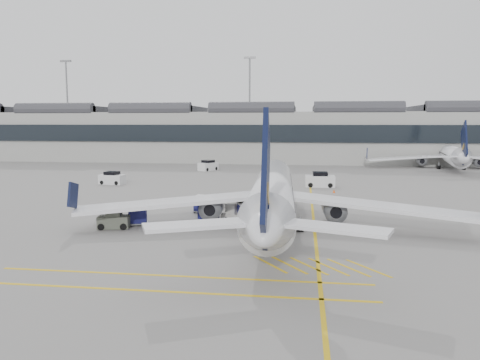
# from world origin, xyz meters

# --- Properties ---
(ground) EXTENTS (220.00, 220.00, 0.00)m
(ground) POSITION_xyz_m (0.00, 0.00, 0.00)
(ground) COLOR gray
(ground) RESTS_ON ground
(terminal) EXTENTS (200.00, 20.45, 12.40)m
(terminal) POSITION_xyz_m (0.00, 71.93, 6.14)
(terminal) COLOR #9E9E99
(terminal) RESTS_ON ground
(light_masts) EXTENTS (113.00, 0.60, 25.45)m
(light_masts) POSITION_xyz_m (-1.67, 86.00, 14.49)
(light_masts) COLOR slate
(light_masts) RESTS_ON ground
(apron_markings) EXTENTS (0.25, 60.00, 0.01)m
(apron_markings) POSITION_xyz_m (10.00, 10.00, 0.01)
(apron_markings) COLOR gold
(apron_markings) RESTS_ON ground
(airliner_main) EXTENTS (33.12, 36.23, 9.63)m
(airliner_main) POSITION_xyz_m (6.43, 3.67, 2.83)
(airliner_main) COLOR white
(airliner_main) RESTS_ON ground
(airliner_far) EXTENTS (31.30, 34.44, 9.20)m
(airliner_far) POSITION_xyz_m (36.89, 58.28, 2.70)
(airliner_far) COLOR white
(airliner_far) RESTS_ON ground
(belt_loader) EXTENTS (5.13, 3.05, 2.04)m
(belt_loader) POSITION_xyz_m (3.84, 5.04, 0.60)
(belt_loader) COLOR silver
(belt_loader) RESTS_ON ground
(baggage_cart_a) EXTENTS (1.81, 1.59, 1.69)m
(baggage_cart_a) POSITION_xyz_m (-0.75, 8.97, 0.91)
(baggage_cart_a) COLOR gray
(baggage_cart_a) RESTS_ON ground
(baggage_cart_b) EXTENTS (2.15, 1.98, 1.83)m
(baggage_cart_b) POSITION_xyz_m (4.25, 4.42, 0.98)
(baggage_cart_b) COLOR gray
(baggage_cart_b) RESTS_ON ground
(baggage_cart_c) EXTENTS (1.96, 1.76, 1.73)m
(baggage_cart_c) POSITION_xyz_m (-5.13, 2.71, 0.93)
(baggage_cart_c) COLOR gray
(baggage_cart_c) RESTS_ON ground
(baggage_cart_d) EXTENTS (2.00, 1.80, 1.77)m
(baggage_cart_d) POSITION_xyz_m (0.61, 5.12, 0.95)
(baggage_cart_d) COLOR gray
(baggage_cart_d) RESTS_ON ground
(ramp_agent_a) EXTENTS (0.76, 0.73, 1.75)m
(ramp_agent_a) POSITION_xyz_m (5.40, 4.67, 0.87)
(ramp_agent_a) COLOR #FF4A0D
(ramp_agent_a) RESTS_ON ground
(ramp_agent_b) EXTENTS (1.04, 0.89, 1.85)m
(ramp_agent_b) POSITION_xyz_m (5.78, 6.06, 0.93)
(ramp_agent_b) COLOR #E4480C
(ramp_agent_b) RESTS_ON ground
(pushback_tug) EXTENTS (2.77, 1.97, 1.42)m
(pushback_tug) POSITION_xyz_m (-6.68, 1.24, 0.63)
(pushback_tug) COLOR #515649
(pushback_tug) RESTS_ON ground
(safety_cone_nose) EXTENTS (0.33, 0.33, 0.46)m
(safety_cone_nose) POSITION_xyz_m (12.88, 23.84, 0.23)
(safety_cone_nose) COLOR #F24C0A
(safety_cone_nose) RESTS_ON ground
(safety_cone_engine) EXTENTS (0.35, 0.35, 0.49)m
(safety_cone_engine) POSITION_xyz_m (11.66, 3.55, 0.25)
(safety_cone_engine) COLOR #F24C0A
(safety_cone_engine) RESTS_ON ground
(service_van_left) EXTENTS (3.76, 2.29, 1.81)m
(service_van_left) POSITION_xyz_m (-18.19, 28.06, 0.81)
(service_van_left) COLOR silver
(service_van_left) RESTS_ON ground
(service_van_mid) EXTENTS (3.48, 4.18, 1.92)m
(service_van_mid) POSITION_xyz_m (-8.39, 48.74, 0.86)
(service_van_mid) COLOR silver
(service_van_mid) RESTS_ON ground
(service_van_right) EXTENTS (4.06, 2.14, 2.05)m
(service_van_right) POSITION_xyz_m (11.31, 29.27, 0.92)
(service_van_right) COLOR silver
(service_van_right) RESTS_ON ground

